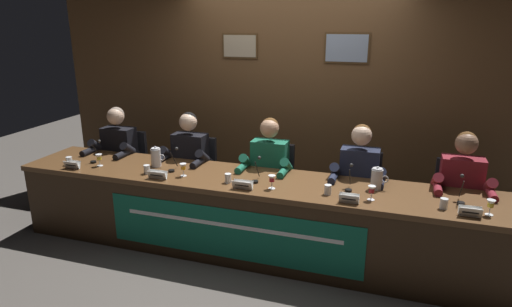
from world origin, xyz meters
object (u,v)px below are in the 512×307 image
chair_left (196,179)px  nameplate_far_right (470,212)px  juice_glass_far_left (99,158)px  water_cup_far_left (69,161)px  microphone_far_left (95,155)px  juice_glass_left (183,167)px  microphone_right (349,182)px  chair_center (273,188)px  chair_far_right (455,210)px  water_cup_center (228,179)px  water_pitcher_right_side (377,179)px  microphone_left (173,163)px  water_cup_right (328,190)px  nameplate_far_left (72,165)px  nameplate_right (349,198)px  panelist_far_right (461,190)px  juice_glass_center (272,179)px  juice_glass_right (372,190)px  water_cup_far_right (444,204)px  panelist_right (358,179)px  panelist_far_left (116,153)px  conference_table (252,206)px  chair_far_left (128,171)px  water_cup_left (147,170)px  nameplate_left (157,175)px  juice_glass_far_right (491,205)px  chair_right (358,198)px  water_pitcher_left_side (156,157)px  panelist_left (187,161)px  microphone_far_right (461,194)px  nameplate_center (243,185)px  microphone_center (256,174)px  panelist_center (267,169)px

chair_left → nameplate_far_right: size_ratio=5.52×
juice_glass_far_left → water_cup_far_left: (-0.32, -0.07, -0.05)m
microphone_far_left → juice_glass_left: microphone_far_left is taller
microphone_right → microphone_far_left: bearing=-179.4°
water_cup_far_left → chair_center: bearing=21.5°
juice_glass_left → chair_far_right: chair_far_right is taller
water_cup_center → water_pitcher_right_side: size_ratio=0.40×
microphone_left → microphone_right: 1.70m
juice_glass_left → water_cup_right: bearing=-1.1°
nameplate_far_left → microphone_far_left: microphone_far_left is taller
nameplate_right → panelist_far_right: panelist_far_right is taller
juice_glass_center → juice_glass_right: bearing=0.8°
water_cup_far_right → panelist_right: bearing=142.8°
water_cup_far_left → microphone_far_left: bearing=42.4°
panelist_far_left → panelist_far_right: bearing=0.0°
conference_table → microphone_far_left: 1.78m
chair_far_left → water_cup_left: chair_far_left is taller
chair_left → microphone_left: (0.05, -0.59, 0.38)m
chair_left → nameplate_far_right: 2.82m
water_cup_far_left → nameplate_left: (1.07, -0.08, 0.00)m
water_cup_center → panelist_far_right: panelist_far_right is taller
juice_glass_far_right → microphone_far_left: bearing=177.4°
chair_right → panelist_far_right: bearing=-12.6°
water_cup_far_left → juice_glass_far_right: bearing=0.1°
nameplate_left → water_pitcher_left_side: water_pitcher_left_side is taller
juice_glass_right → water_pitcher_left_side: 2.14m
chair_far_left → panelist_far_right: size_ratio=0.73×
juice_glass_center → water_cup_far_left: bearing=-179.6°
chair_left → panelist_left: panelist_left is taller
juice_glass_center → microphone_far_right: bearing=6.9°
nameplate_far_left → water_cup_left: bearing=7.5°
panelist_left → microphone_far_right: 2.67m
chair_left → nameplate_center: bearing=-44.3°
chair_right → microphone_far_right: microphone_far_right is taller
water_cup_far_left → water_cup_far_right: 3.54m
microphone_left → microphone_right: same height
water_cup_left → panelist_far_right: panelist_far_right is taller
water_pitcher_right_side → juice_glass_far_right: bearing=-18.4°
water_cup_far_left → chair_far_right: chair_far_right is taller
chair_right → water_cup_far_right: chair_right is taller
juice_glass_right → chair_far_right: 1.12m
water_cup_left → microphone_center: (1.07, 0.13, 0.04)m
chair_far_left → water_pitcher_right_side: size_ratio=4.31×
panelist_far_right → water_pitcher_left_side: 2.89m
juice_glass_far_right → nameplate_far_left: bearing=-178.6°
chair_far_left → chair_left: bearing=0.0°
nameplate_right → water_pitcher_right_side: water_pitcher_right_side is taller
nameplate_far_left → panelist_center: 1.94m
juice_glass_center → microphone_far_right: (1.54, 0.19, -0.01)m
water_cup_right → microphone_right: bearing=45.1°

